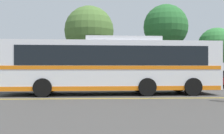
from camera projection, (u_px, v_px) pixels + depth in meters
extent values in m
plane|color=#423F3D|center=(96.00, 94.00, 15.66)|extent=(220.00, 220.00, 0.00)
cube|color=gold|center=(114.00, 98.00, 13.22)|extent=(32.24, 0.20, 0.01)
cube|color=#99999E|center=(108.00, 86.00, 21.34)|extent=(40.24, 0.36, 0.15)
cube|color=white|center=(112.00, 65.00, 15.42)|extent=(12.31, 2.94, 2.75)
cube|color=black|center=(112.00, 56.00, 15.43)|extent=(10.60, 2.93, 1.08)
cube|color=orange|center=(112.00, 68.00, 15.42)|extent=(12.06, 2.97, 0.20)
cube|color=orange|center=(112.00, 87.00, 15.42)|extent=(12.06, 2.96, 0.24)
cube|color=black|center=(5.00, 65.00, 14.94)|extent=(0.10, 2.29, 2.05)
cube|color=black|center=(5.00, 44.00, 14.95)|extent=(0.09, 1.82, 0.24)
cube|color=silver|center=(122.00, 40.00, 15.48)|extent=(4.34, 2.20, 0.27)
cube|color=black|center=(0.00, 85.00, 14.91)|extent=(0.09, 1.95, 0.04)
cube|color=black|center=(0.00, 89.00, 14.91)|extent=(0.09, 1.95, 0.04)
cylinder|color=black|center=(43.00, 88.00, 13.88)|extent=(1.01, 0.31, 1.00)
cylinder|color=black|center=(50.00, 85.00, 16.36)|extent=(1.01, 0.31, 1.00)
cylinder|color=black|center=(147.00, 87.00, 14.32)|extent=(1.01, 0.31, 1.00)
cylinder|color=black|center=(139.00, 84.00, 16.81)|extent=(1.01, 0.31, 1.00)
cylinder|color=black|center=(193.00, 87.00, 14.52)|extent=(1.01, 0.31, 1.00)
cylinder|color=black|center=(178.00, 84.00, 17.01)|extent=(1.01, 0.31, 1.00)
cube|color=#9E9EA3|center=(47.00, 80.00, 19.95)|extent=(4.52, 1.92, 0.73)
cube|color=black|center=(46.00, 72.00, 19.94)|extent=(1.94, 1.57, 0.43)
cylinder|color=black|center=(66.00, 84.00, 20.89)|extent=(0.61, 0.23, 0.60)
cylinder|color=black|center=(65.00, 85.00, 19.31)|extent=(0.61, 0.23, 0.60)
cylinder|color=black|center=(31.00, 84.00, 20.59)|extent=(0.61, 0.23, 0.60)
cylinder|color=black|center=(26.00, 85.00, 19.01)|extent=(0.61, 0.23, 0.60)
cube|color=#335B33|center=(133.00, 81.00, 20.26)|extent=(4.38, 2.16, 0.54)
cube|color=black|center=(134.00, 74.00, 20.27)|extent=(1.89, 1.78, 0.53)
cylinder|color=black|center=(117.00, 85.00, 19.21)|extent=(0.61, 0.24, 0.60)
cylinder|color=black|center=(114.00, 84.00, 21.00)|extent=(0.61, 0.24, 0.60)
cylinder|color=black|center=(153.00, 85.00, 19.51)|extent=(0.61, 0.24, 0.60)
cylinder|color=black|center=(147.00, 83.00, 21.30)|extent=(0.61, 0.24, 0.60)
cube|color=maroon|center=(208.00, 81.00, 20.50)|extent=(4.79, 2.01, 0.52)
cube|color=black|center=(210.00, 74.00, 20.50)|extent=(2.05, 1.68, 0.53)
cylinder|color=black|center=(193.00, 85.00, 19.62)|extent=(0.61, 0.22, 0.60)
cylinder|color=black|center=(186.00, 83.00, 21.35)|extent=(0.61, 0.22, 0.60)
cylinder|color=black|center=(222.00, 83.00, 21.37)|extent=(0.61, 0.22, 0.60)
cylinder|color=#513823|center=(89.00, 67.00, 24.30)|extent=(0.28, 0.28, 3.31)
sphere|color=#4C7033|center=(89.00, 31.00, 24.31)|extent=(4.58, 4.58, 4.58)
cylinder|color=#513823|center=(166.00, 64.00, 23.67)|extent=(0.28, 0.28, 3.80)
sphere|color=#28662D|center=(166.00, 27.00, 23.69)|extent=(4.01, 4.01, 4.01)
cylinder|color=#513823|center=(216.00, 72.00, 24.80)|extent=(0.28, 0.28, 2.36)
sphere|color=#337A38|center=(216.00, 46.00, 24.81)|extent=(3.44, 3.44, 3.44)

